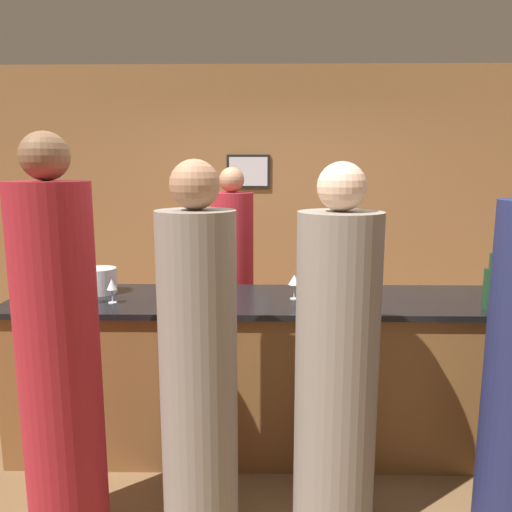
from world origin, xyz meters
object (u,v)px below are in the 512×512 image
bartender (233,290)px  guest_2 (59,360)px  guest_0 (336,370)px  guest_3 (199,369)px  wine_bottle_0 (489,287)px  ice_bucket (100,281)px

bartender → guest_2: bearing=66.8°
guest_0 → guest_3: (-0.66, -0.02, 0.01)m
guest_0 → guest_2: guest_2 is taller
wine_bottle_0 → ice_bucket: (-2.36, 0.32, -0.04)m
bartender → ice_bucket: (-0.81, -0.69, 0.23)m
guest_2 → bartender: bearing=66.8°
bartender → wine_bottle_0: bearing=146.8°
wine_bottle_0 → guest_0: bearing=-149.4°
guest_2 → guest_3: size_ratio=1.06×
guest_2 → wine_bottle_0: size_ratio=5.98×
bartender → guest_3: guest_3 is taller
ice_bucket → wine_bottle_0: bearing=-7.7°
guest_2 → guest_3: guest_2 is taller
guest_2 → wine_bottle_0: bearing=15.6°
guest_3 → wine_bottle_0: bearing=19.9°
bartender → guest_2: size_ratio=0.92×
bartender → ice_bucket: bartender is taller
wine_bottle_0 → guest_2: bearing=-164.4°
guest_3 → wine_bottle_0: size_ratio=5.61×
guest_0 → ice_bucket: 1.68m
guest_2 → guest_3: bearing=4.4°
bartender → guest_0: size_ratio=0.99×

